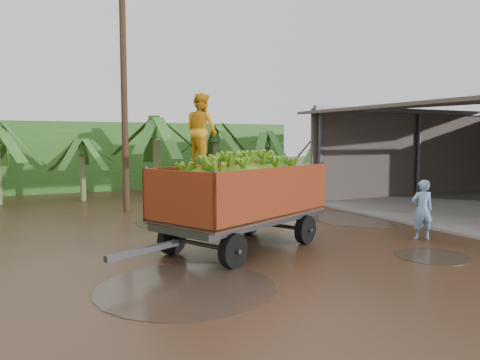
# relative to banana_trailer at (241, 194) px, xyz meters

# --- Properties ---
(ground) EXTENTS (100.00, 100.00, 0.00)m
(ground) POSITION_rel_banana_trailer_xyz_m (1.27, 0.05, -1.37)
(ground) COLOR black
(ground) RESTS_ON ground
(hedge_north) EXTENTS (22.00, 3.00, 3.60)m
(hedge_north) POSITION_rel_banana_trailer_xyz_m (-0.73, 16.05, 0.43)
(hedge_north) COLOR #2D661E
(hedge_north) RESTS_ON ground
(banana_trailer) EXTENTS (6.13, 3.83, 3.77)m
(banana_trailer) POSITION_rel_banana_trailer_xyz_m (0.00, 0.00, 0.00)
(banana_trailer) COLOR #B53B19
(banana_trailer) RESTS_ON ground
(man_blue) EXTENTS (0.70, 0.59, 1.63)m
(man_blue) POSITION_rel_banana_trailer_xyz_m (4.91, -1.20, -0.56)
(man_blue) COLOR #74A1D5
(man_blue) RESTS_ON ground
(utility_pole) EXTENTS (1.20, 0.24, 8.67)m
(utility_pole) POSITION_rel_banana_trailer_xyz_m (-1.16, 7.34, 3.02)
(utility_pole) COLOR #47301E
(utility_pole) RESTS_ON ground
(banana_plants) EXTENTS (24.53, 19.64, 3.96)m
(banana_plants) POSITION_rel_banana_trailer_xyz_m (-4.31, 6.78, 0.35)
(banana_plants) COLOR #2D661E
(banana_plants) RESTS_ON ground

